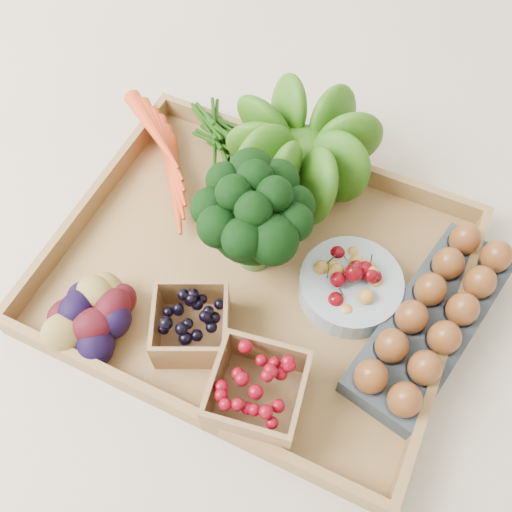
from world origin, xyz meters
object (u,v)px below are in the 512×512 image
at_px(broccoli, 254,233).
at_px(egg_carton, 431,323).
at_px(tray, 256,275).
at_px(cherry_bowl, 350,287).

bearing_deg(broccoli, egg_carton, -0.26).
xyz_separation_m(tray, broccoli, (-0.01, 0.02, 0.07)).
bearing_deg(egg_carton, cherry_bowl, -169.92).
distance_m(tray, broccoli, 0.08).
distance_m(cherry_bowl, egg_carton, 0.12).
height_order(tray, cherry_bowl, cherry_bowl).
xyz_separation_m(broccoli, egg_carton, (0.26, -0.00, -0.05)).
bearing_deg(broccoli, tray, -59.74).
xyz_separation_m(tray, cherry_bowl, (0.13, 0.02, 0.03)).
bearing_deg(tray, egg_carton, 4.71).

